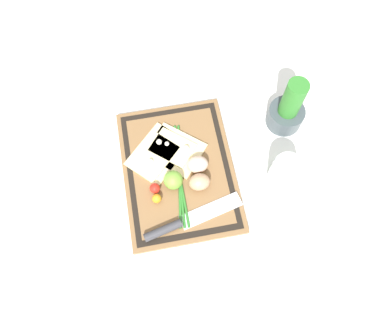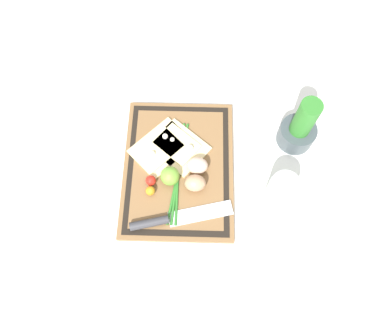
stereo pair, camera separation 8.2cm
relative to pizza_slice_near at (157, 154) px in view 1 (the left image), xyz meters
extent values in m
plane|color=white|center=(0.05, 0.05, -0.02)|extent=(6.00, 6.00, 0.00)
cube|color=brown|center=(0.05, 0.05, -0.02)|extent=(0.41, 0.30, 0.02)
cube|color=black|center=(0.05, 0.05, -0.01)|extent=(0.38, 0.28, 0.00)
cube|color=brown|center=(0.05, 0.05, -0.01)|extent=(0.35, 0.25, 0.00)
cube|color=beige|center=(0.00, 0.00, 0.00)|extent=(0.19, 0.19, 0.01)
cube|color=beige|center=(0.01, -0.01, 0.00)|extent=(0.14, 0.14, 0.00)
sphere|color=silver|center=(-0.03, 0.01, 0.01)|extent=(0.02, 0.02, 0.02)
sphere|color=silver|center=(0.02, -0.02, 0.01)|extent=(0.01, 0.01, 0.01)
cube|color=beige|center=(0.00, 0.05, 0.00)|extent=(0.18, 0.19, 0.01)
cube|color=beige|center=(-0.01, 0.05, 0.00)|extent=(0.14, 0.14, 0.00)
sphere|color=silver|center=(0.00, 0.08, 0.01)|extent=(0.02, 0.02, 0.02)
sphere|color=silver|center=(-0.02, 0.03, 0.01)|extent=(0.01, 0.01, 0.01)
cube|color=silver|center=(0.18, 0.11, 0.00)|extent=(0.08, 0.17, 0.00)
cylinder|color=#38383D|center=(0.21, -0.02, 0.01)|extent=(0.04, 0.10, 0.02)
ellipsoid|color=tan|center=(0.11, 0.10, 0.02)|extent=(0.05, 0.06, 0.05)
ellipsoid|color=beige|center=(0.06, 0.10, 0.02)|extent=(0.05, 0.06, 0.05)
sphere|color=#70A838|center=(0.09, 0.03, 0.02)|extent=(0.05, 0.05, 0.05)
sphere|color=red|center=(0.10, -0.02, 0.01)|extent=(0.03, 0.03, 0.03)
sphere|color=orange|center=(0.13, -0.02, 0.01)|extent=(0.03, 0.03, 0.03)
cylinder|color=#2D7528|center=(0.07, 0.05, 0.00)|extent=(0.30, 0.05, 0.01)
cylinder|color=#2D7528|center=(0.07, 0.05, 0.00)|extent=(0.30, 0.03, 0.01)
cylinder|color=#2D7528|center=(0.07, 0.05, 0.00)|extent=(0.30, 0.01, 0.01)
cylinder|color=#3D474C|center=(-0.05, 0.38, 0.01)|extent=(0.10, 0.10, 0.06)
cylinder|color=#2D7528|center=(-0.05, 0.38, 0.08)|extent=(0.06, 0.06, 0.15)
cylinder|color=silver|center=(0.13, 0.32, 0.02)|extent=(0.08, 0.08, 0.09)
cylinder|color=olive|center=(0.13, 0.32, -0.01)|extent=(0.07, 0.07, 0.03)
cylinder|color=silver|center=(0.13, 0.32, 0.08)|extent=(0.07, 0.07, 0.01)
camera|label=1|loc=(0.44, 0.02, 0.94)|focal=35.00mm
camera|label=2|loc=(0.44, 0.10, 0.94)|focal=35.00mm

